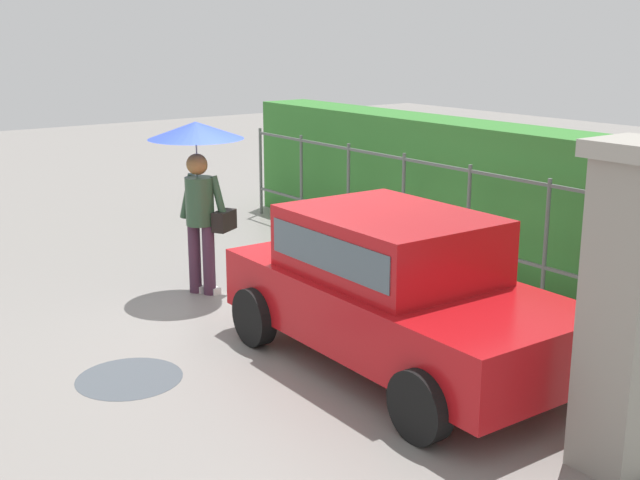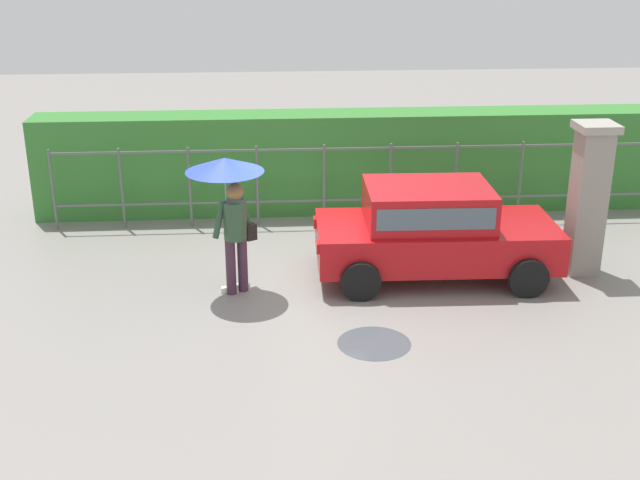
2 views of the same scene
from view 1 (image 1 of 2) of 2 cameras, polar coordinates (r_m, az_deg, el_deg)
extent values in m
plane|color=gray|center=(9.20, -1.69, -5.47)|extent=(40.00, 40.00, 0.00)
cube|color=#B71116|center=(7.79, 5.46, -4.74)|extent=(3.73, 1.72, 0.60)
cube|color=#B71116|center=(7.72, 4.84, -0.24)|extent=(1.93, 1.48, 0.60)
cube|color=#4C5B66|center=(7.72, 4.84, -0.10)|extent=(1.78, 1.50, 0.33)
cylinder|color=black|center=(7.66, 16.43, -7.86)|extent=(0.60, 0.19, 0.60)
cylinder|color=black|center=(6.51, 6.98, -11.43)|extent=(0.60, 0.19, 0.60)
cylinder|color=black|center=(9.30, 4.33, -3.33)|extent=(0.60, 0.19, 0.60)
cylinder|color=black|center=(8.38, -4.61, -5.36)|extent=(0.60, 0.19, 0.60)
cube|color=red|center=(9.47, 0.67, -0.25)|extent=(0.06, 0.20, 0.16)
cube|color=red|center=(8.89, -5.08, -1.29)|extent=(0.06, 0.20, 0.16)
cylinder|color=#47283D|center=(10.08, -8.73, -1.27)|extent=(0.15, 0.15, 0.86)
cylinder|color=#47283D|center=(9.98, -7.76, -1.39)|extent=(0.15, 0.15, 0.86)
cube|color=white|center=(10.24, -8.47, -3.29)|extent=(0.26, 0.10, 0.08)
cube|color=white|center=(10.14, -7.51, -3.43)|extent=(0.26, 0.10, 0.08)
cylinder|color=#2D4C33|center=(9.86, -8.40, 2.70)|extent=(0.34, 0.34, 0.58)
sphere|color=#DBAD89|center=(9.79, -8.49, 5.16)|extent=(0.22, 0.22, 0.22)
sphere|color=olive|center=(9.76, -8.59, 5.25)|extent=(0.25, 0.25, 0.25)
cylinder|color=#2D4C33|center=(10.04, -9.23, 3.04)|extent=(0.24, 0.19, 0.56)
cylinder|color=#2D4C33|center=(9.81, -7.06, 2.86)|extent=(0.24, 0.19, 0.56)
cylinder|color=#B2B2B7|center=(9.93, -8.56, 4.79)|extent=(0.02, 0.02, 0.77)
cone|color=blue|center=(9.86, -8.67, 7.58)|extent=(1.14, 1.14, 0.20)
cube|color=black|center=(9.88, -6.70, 1.35)|extent=(0.31, 0.37, 0.24)
cube|color=gray|center=(6.16, 20.47, -5.26)|extent=(0.48, 0.48, 2.30)
cylinder|color=#59605B|center=(14.28, -4.15, 4.80)|extent=(0.05, 0.05, 1.50)
cylinder|color=#59605B|center=(13.28, -1.31, 4.10)|extent=(0.05, 0.05, 1.50)
cylinder|color=#59605B|center=(12.32, 1.98, 3.28)|extent=(0.05, 0.05, 1.50)
cylinder|color=#59605B|center=(11.40, 5.81, 2.31)|extent=(0.05, 0.05, 1.50)
cylinder|color=#59605B|center=(10.56, 10.27, 1.17)|extent=(0.05, 0.05, 1.50)
cylinder|color=#59605B|center=(9.79, 15.46, -0.17)|extent=(0.05, 0.05, 1.50)
cube|color=#59605B|center=(10.03, 12.98, 4.24)|extent=(11.00, 0.03, 0.04)
cube|color=#59605B|center=(10.24, 12.68, -1.10)|extent=(11.00, 0.03, 0.04)
cube|color=#387F33|center=(10.76, 15.76, 2.19)|extent=(12.00, 0.90, 1.90)
cylinder|color=#4C545B|center=(7.88, -13.16, -9.37)|extent=(0.98, 0.98, 0.00)
camera|label=2|loc=(10.76, -79.93, 13.75)|focal=45.98mm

